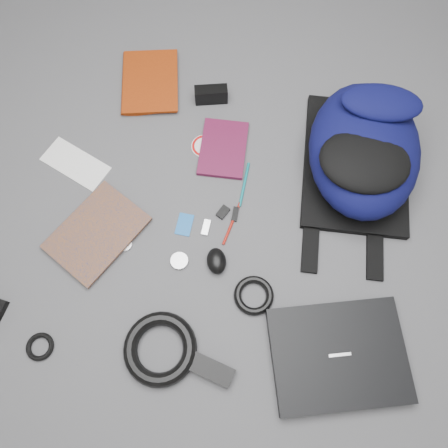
% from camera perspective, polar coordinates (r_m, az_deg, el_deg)
% --- Properties ---
extents(ground, '(4.00, 4.00, 0.00)m').
position_cam_1_polar(ground, '(1.37, -0.00, -0.29)').
color(ground, '#4F4F51').
rests_on(ground, ground).
extents(backpack, '(0.42, 0.56, 0.22)m').
position_cam_1_polar(backpack, '(1.43, 17.82, 9.31)').
color(backpack, black).
rests_on(backpack, ground).
extents(laptop, '(0.44, 0.39, 0.04)m').
position_cam_1_polar(laptop, '(1.32, 14.69, -16.24)').
color(laptop, black).
rests_on(laptop, ground).
extents(textbook_red, '(0.26, 0.31, 0.03)m').
position_cam_1_polar(textbook_red, '(1.66, -13.17, 17.47)').
color(textbook_red, maroon).
rests_on(textbook_red, ground).
extents(comic_book, '(0.31, 0.35, 0.02)m').
position_cam_1_polar(comic_book, '(1.46, -19.07, 1.32)').
color(comic_book, '#B65E0D').
rests_on(comic_book, ground).
extents(envelope, '(0.25, 0.17, 0.00)m').
position_cam_1_polar(envelope, '(1.54, -18.83, 7.46)').
color(envelope, white).
rests_on(envelope, ground).
extents(dvd_case, '(0.17, 0.23, 0.02)m').
position_cam_1_polar(dvd_case, '(1.48, -0.10, 9.84)').
color(dvd_case, '#440D25').
rests_on(dvd_case, ground).
extents(compact_camera, '(0.12, 0.07, 0.06)m').
position_cam_1_polar(compact_camera, '(1.57, -1.69, 16.53)').
color(compact_camera, black).
rests_on(compact_camera, ground).
extents(sticker_disc, '(0.11, 0.11, 0.00)m').
position_cam_1_polar(sticker_disc, '(1.49, -2.61, 10.13)').
color(sticker_disc, white).
rests_on(sticker_disc, ground).
extents(pen_teal, '(0.01, 0.16, 0.01)m').
position_cam_1_polar(pen_teal, '(1.43, 2.66, 5.18)').
color(pen_teal, '#0D7077').
rests_on(pen_teal, ground).
extents(pen_red, '(0.03, 0.15, 0.01)m').
position_cam_1_polar(pen_red, '(1.37, 1.05, 0.14)').
color(pen_red, '#99150B').
rests_on(pen_red, ground).
extents(id_badge, '(0.05, 0.07, 0.00)m').
position_cam_1_polar(id_badge, '(1.38, -5.18, -0.06)').
color(id_badge, '#175DAE').
rests_on(id_badge, ground).
extents(usb_black, '(0.02, 0.05, 0.01)m').
position_cam_1_polar(usb_black, '(1.38, 1.47, 1.30)').
color(usb_black, black).
rests_on(usb_black, ground).
extents(usb_silver, '(0.02, 0.05, 0.01)m').
position_cam_1_polar(usb_silver, '(1.37, -2.37, -0.46)').
color(usb_silver, silver).
rests_on(usb_silver, ground).
extents(key_fob, '(0.04, 0.05, 0.01)m').
position_cam_1_polar(key_fob, '(1.38, -0.14, 1.55)').
color(key_fob, black).
rests_on(key_fob, ground).
extents(mouse, '(0.08, 0.10, 0.04)m').
position_cam_1_polar(mouse, '(1.32, -0.99, -4.85)').
color(mouse, black).
rests_on(mouse, ground).
extents(headphone_left, '(0.06, 0.06, 0.01)m').
position_cam_1_polar(headphone_left, '(1.38, -12.79, -2.62)').
color(headphone_left, '#BDBDBF').
rests_on(headphone_left, ground).
extents(headphone_right, '(0.06, 0.06, 0.01)m').
position_cam_1_polar(headphone_right, '(1.34, -5.85, -4.82)').
color(headphone_right, '#A4A4A6').
rests_on(headphone_right, ground).
extents(cable_coil, '(0.14, 0.14, 0.02)m').
position_cam_1_polar(cable_coil, '(1.31, 3.91, -9.28)').
color(cable_coil, black).
rests_on(cable_coil, ground).
extents(power_brick, '(0.13, 0.08, 0.03)m').
position_cam_1_polar(power_brick, '(1.28, -1.67, -18.47)').
color(power_brick, black).
rests_on(power_brick, ground).
extents(power_cord_coil, '(0.26, 0.26, 0.04)m').
position_cam_1_polar(power_cord_coil, '(1.29, -8.34, -15.81)').
color(power_cord_coil, black).
rests_on(power_cord_coil, ground).
extents(earbud_coil, '(0.09, 0.09, 0.01)m').
position_cam_1_polar(earbud_coil, '(1.39, -22.91, -14.55)').
color(earbud_coil, black).
rests_on(earbud_coil, ground).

